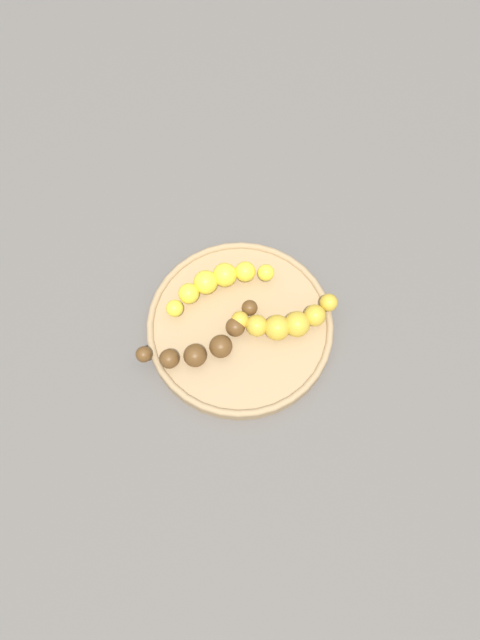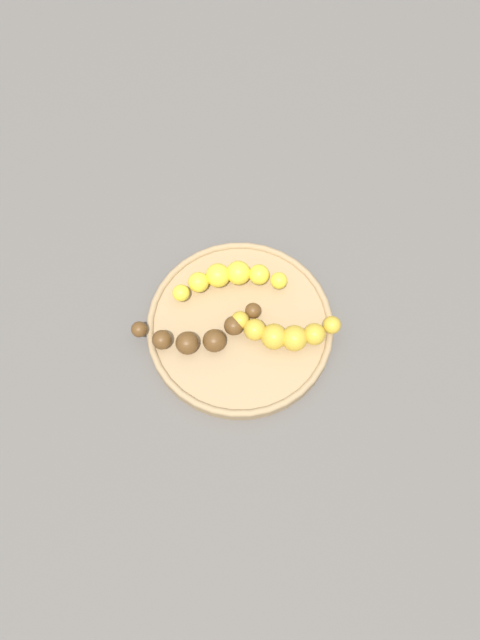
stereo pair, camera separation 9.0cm
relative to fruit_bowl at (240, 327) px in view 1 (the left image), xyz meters
The scene contains 5 objects.
ground_plane 0.01m from the fruit_bowl, ahead, with size 2.40×2.40×0.00m, color #56514C.
fruit_bowl is the anchor object (origin of this frame).
banana_yellow 0.07m from the fruit_bowl, 153.90° to the left, with size 0.10×0.14×0.03m.
banana_overripe 0.06m from the fruit_bowl, 109.43° to the right, with size 0.11×0.16×0.03m.
banana_spotted 0.07m from the fruit_bowl, 32.97° to the left, with size 0.12×0.12×0.04m.
Camera 1 is at (0.19, -0.28, 0.87)m, focal length 36.57 mm.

